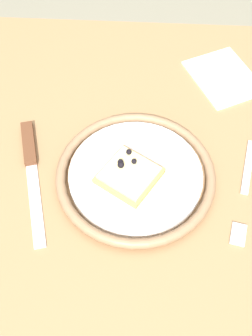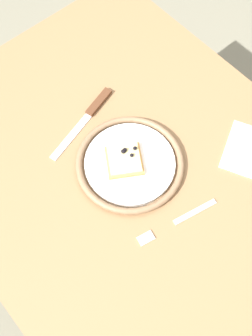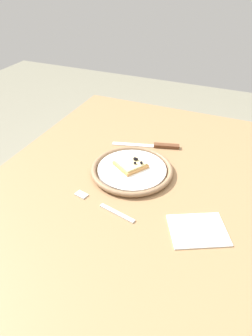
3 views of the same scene
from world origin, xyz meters
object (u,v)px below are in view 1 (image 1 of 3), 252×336
pizza_slice_near (129,174)px  napkin (224,77)px  plate (136,174)px  knife (30,159)px  dining_table (148,212)px  fork (245,190)px

pizza_slice_near → napkin: bearing=-124.2°
plate → knife: (0.18, -0.02, -0.01)m
knife → napkin: size_ratio=1.69×
dining_table → pizza_slice_near: pizza_slice_near is taller
pizza_slice_near → napkin: (-0.17, -0.25, -0.02)m
fork → napkin: 0.26m
knife → plate: bearing=172.6°
pizza_slice_near → knife: bearing=-11.5°
pizza_slice_near → napkin: size_ratio=0.83×
knife → fork: size_ratio=1.18×
pizza_slice_near → plate: bearing=-132.7°
pizza_slice_near → knife: (0.17, -0.03, -0.02)m
napkin → fork: bearing=93.2°
dining_table → fork: (-0.15, 0.01, 0.11)m
plate → dining_table: bearing=173.5°
pizza_slice_near → knife: size_ratio=0.49×
plate → napkin: (-0.16, -0.24, -0.01)m
dining_table → pizza_slice_near: bearing=13.4°
dining_table → knife: 0.23m
knife → napkin: knife is taller
knife → pizza_slice_near: bearing=168.5°
dining_table → napkin: 0.30m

